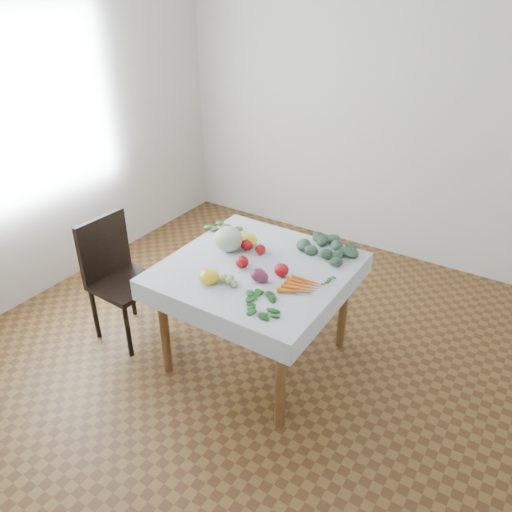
{
  "coord_description": "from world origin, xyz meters",
  "views": [
    {
      "loc": [
        1.47,
        -2.3,
        2.39
      ],
      "look_at": [
        -0.01,
        0.01,
        0.82
      ],
      "focal_mm": 35.0,
      "sensor_mm": 36.0,
      "label": 1
    }
  ],
  "objects_px": {
    "table": "(257,280)",
    "chair": "(116,271)",
    "heirloom_back": "(248,240)",
    "carrot_bunch": "(303,286)",
    "cabbage": "(228,239)"
  },
  "relations": [
    {
      "from": "table",
      "to": "chair",
      "type": "bearing_deg",
      "value": -164.83
    },
    {
      "from": "heirloom_back",
      "to": "carrot_bunch",
      "type": "bearing_deg",
      "value": -24.92
    },
    {
      "from": "cabbage",
      "to": "chair",
      "type": "bearing_deg",
      "value": -155.11
    },
    {
      "from": "table",
      "to": "carrot_bunch",
      "type": "distance_m",
      "value": 0.4
    },
    {
      "from": "chair",
      "to": "cabbage",
      "type": "distance_m",
      "value": 0.88
    },
    {
      "from": "table",
      "to": "heirloom_back",
      "type": "relative_size",
      "value": 7.79
    },
    {
      "from": "cabbage",
      "to": "table",
      "type": "bearing_deg",
      "value": -14.55
    },
    {
      "from": "table",
      "to": "cabbage",
      "type": "xyz_separation_m",
      "value": [
        -0.27,
        0.07,
        0.19
      ]
    },
    {
      "from": "cabbage",
      "to": "carrot_bunch",
      "type": "height_order",
      "value": "cabbage"
    },
    {
      "from": "heirloom_back",
      "to": "carrot_bunch",
      "type": "xyz_separation_m",
      "value": [
        0.57,
        -0.26,
        -0.03
      ]
    },
    {
      "from": "table",
      "to": "cabbage",
      "type": "relative_size",
      "value": 5.28
    },
    {
      "from": "cabbage",
      "to": "heirloom_back",
      "type": "height_order",
      "value": "cabbage"
    },
    {
      "from": "chair",
      "to": "carrot_bunch",
      "type": "distance_m",
      "value": 1.43
    },
    {
      "from": "carrot_bunch",
      "to": "table",
      "type": "bearing_deg",
      "value": 168.85
    },
    {
      "from": "carrot_bunch",
      "to": "cabbage",
      "type": "bearing_deg",
      "value": 167.4
    }
  ]
}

